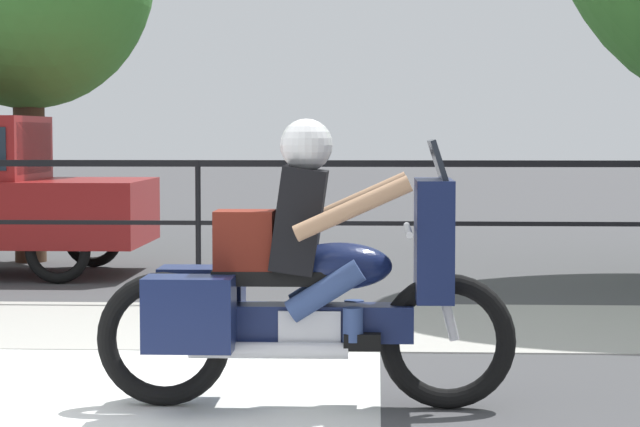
% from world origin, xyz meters
% --- Properties ---
extents(ground_plane, '(120.00, 120.00, 0.00)m').
position_xyz_m(ground_plane, '(0.00, 0.00, 0.00)').
color(ground_plane, '#424244').
extents(sidewalk_band, '(44.00, 2.40, 0.01)m').
position_xyz_m(sidewalk_band, '(0.00, 3.40, 0.01)').
color(sidewalk_band, '#A8A59E').
rests_on(sidewalk_band, ground).
extents(fence_railing, '(36.00, 0.05, 1.27)m').
position_xyz_m(fence_railing, '(0.00, 4.93, 1.00)').
color(fence_railing, black).
rests_on(fence_railing, ground).
extents(motorcycle, '(2.32, 0.76, 1.60)m').
position_xyz_m(motorcycle, '(1.22, 0.47, 0.70)').
color(motorcycle, black).
rests_on(motorcycle, ground).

